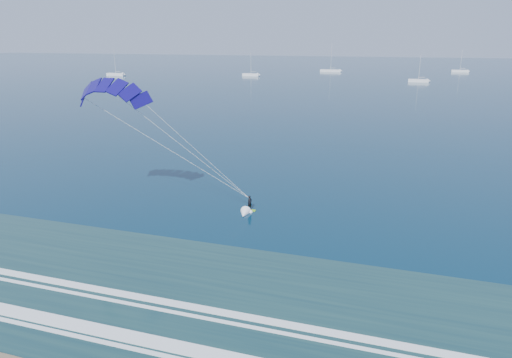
{
  "coord_description": "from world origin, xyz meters",
  "views": [
    {
      "loc": [
        11.71,
        -14.32,
        17.06
      ],
      "look_at": [
        -0.35,
        23.79,
        4.7
      ],
      "focal_mm": 32.0,
      "sensor_mm": 36.0,
      "label": 1
    }
  ],
  "objects_px": {
    "sailboat_1": "(251,75)",
    "sailboat_3": "(418,80)",
    "sailboat_0": "(116,74)",
    "sailboat_2": "(331,70)",
    "kitesurfer_rig": "(177,142)",
    "sailboat_4": "(460,71)"
  },
  "relations": [
    {
      "from": "sailboat_1",
      "to": "sailboat_3",
      "type": "xyz_separation_m",
      "value": [
        74.59,
        -9.3,
        0.0
      ]
    },
    {
      "from": "sailboat_0",
      "to": "sailboat_2",
      "type": "xyz_separation_m",
      "value": [
        93.66,
        56.79,
        0.01
      ]
    },
    {
      "from": "sailboat_2",
      "to": "sailboat_3",
      "type": "distance_m",
      "value": 65.21
    },
    {
      "from": "sailboat_1",
      "to": "sailboat_4",
      "type": "height_order",
      "value": "sailboat_4"
    },
    {
      "from": "kitesurfer_rig",
      "to": "sailboat_0",
      "type": "xyz_separation_m",
      "value": [
        -110.26,
        152.44,
        -6.65
      ]
    },
    {
      "from": "kitesurfer_rig",
      "to": "sailboat_4",
      "type": "bearing_deg",
      "value": 77.9
    },
    {
      "from": "sailboat_2",
      "to": "sailboat_4",
      "type": "distance_m",
      "value": 67.44
    },
    {
      "from": "kitesurfer_rig",
      "to": "sailboat_3",
      "type": "xyz_separation_m",
      "value": [
        26.47,
        160.27,
        -6.66
      ]
    },
    {
      "from": "sailboat_0",
      "to": "sailboat_2",
      "type": "distance_m",
      "value": 109.53
    },
    {
      "from": "kitesurfer_rig",
      "to": "sailboat_4",
      "type": "distance_m",
      "value": 231.81
    },
    {
      "from": "sailboat_0",
      "to": "sailboat_2",
      "type": "relative_size",
      "value": 0.85
    },
    {
      "from": "sailboat_2",
      "to": "sailboat_0",
      "type": "bearing_deg",
      "value": -148.77
    },
    {
      "from": "kitesurfer_rig",
      "to": "sailboat_2",
      "type": "relative_size",
      "value": 1.28
    },
    {
      "from": "sailboat_3",
      "to": "sailboat_4",
      "type": "bearing_deg",
      "value": 71.56
    },
    {
      "from": "sailboat_1",
      "to": "sailboat_3",
      "type": "distance_m",
      "value": 75.16
    },
    {
      "from": "sailboat_2",
      "to": "sailboat_4",
      "type": "height_order",
      "value": "sailboat_2"
    },
    {
      "from": "sailboat_3",
      "to": "sailboat_4",
      "type": "xyz_separation_m",
      "value": [
        22.1,
        66.29,
        0.0
      ]
    },
    {
      "from": "sailboat_0",
      "to": "sailboat_1",
      "type": "xyz_separation_m",
      "value": [
        62.15,
        17.13,
        -0.01
      ]
    },
    {
      "from": "sailboat_3",
      "to": "kitesurfer_rig",
      "type": "bearing_deg",
      "value": -99.38
    },
    {
      "from": "sailboat_0",
      "to": "sailboat_2",
      "type": "bearing_deg",
      "value": 31.23
    },
    {
      "from": "kitesurfer_rig",
      "to": "sailboat_4",
      "type": "xyz_separation_m",
      "value": [
        48.57,
        226.56,
        -6.66
      ]
    },
    {
      "from": "sailboat_0",
      "to": "sailboat_1",
      "type": "height_order",
      "value": "sailboat_0"
    }
  ]
}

